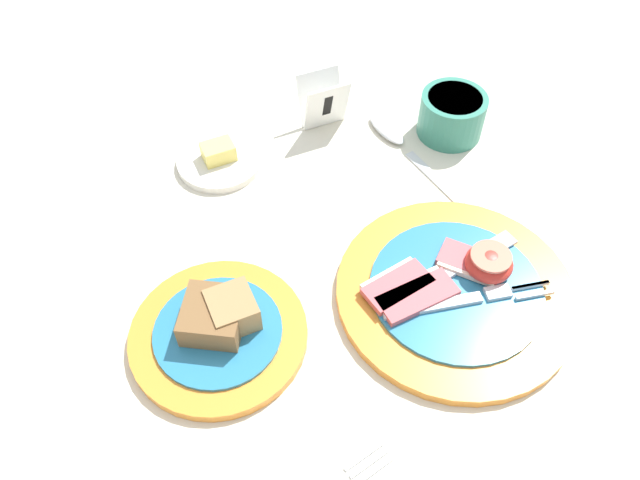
% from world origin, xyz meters
% --- Properties ---
extents(ground_plane, '(3.00, 3.00, 0.00)m').
position_xyz_m(ground_plane, '(0.00, 0.00, 0.00)').
color(ground_plane, beige).
extents(breakfast_plate, '(0.26, 0.26, 0.04)m').
position_xyz_m(breakfast_plate, '(0.10, 0.02, 0.01)').
color(breakfast_plate, orange).
rests_on(breakfast_plate, ground_plane).
extents(bread_plate, '(0.18, 0.18, 0.05)m').
position_xyz_m(bread_plate, '(-0.15, 0.03, 0.01)').
color(bread_plate, orange).
rests_on(bread_plate, ground_plane).
extents(sugar_cup, '(0.09, 0.09, 0.06)m').
position_xyz_m(sugar_cup, '(0.19, 0.27, 0.03)').
color(sugar_cup, '#337F6B').
rests_on(sugar_cup, ground_plane).
extents(butter_dish, '(0.11, 0.11, 0.03)m').
position_xyz_m(butter_dish, '(-0.12, 0.28, 0.01)').
color(butter_dish, silver).
rests_on(butter_dish, ground_plane).
extents(number_card, '(0.07, 0.05, 0.07)m').
position_xyz_m(number_card, '(0.03, 0.33, 0.04)').
color(number_card, white).
rests_on(number_card, ground_plane).
extents(teaspoon_by_saucer, '(0.08, 0.19, 0.01)m').
position_xyz_m(teaspoon_by_saucer, '(0.12, 0.27, 0.01)').
color(teaspoon_by_saucer, silver).
rests_on(teaspoon_by_saucer, ground_plane).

